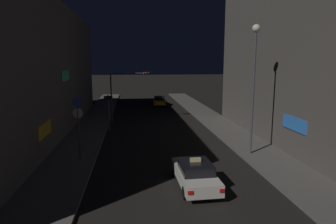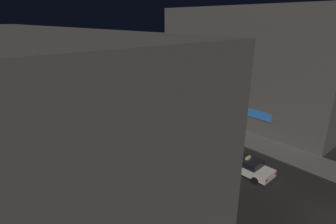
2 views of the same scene
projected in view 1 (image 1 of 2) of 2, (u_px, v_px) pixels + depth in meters
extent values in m
cube|color=#5B5651|center=(94.00, 122.00, 32.19)|extent=(3.36, 54.44, 0.17)
cube|color=#5B5651|center=(212.00, 119.00, 33.80)|extent=(3.36, 54.44, 0.17)
cube|color=#514C47|center=(3.00, 70.00, 25.06)|extent=(10.30, 35.08, 11.75)
cube|color=yellow|center=(45.00, 130.00, 19.46)|extent=(0.08, 2.80, 0.90)
cube|color=#26CC66|center=(65.00, 76.00, 25.77)|extent=(0.08, 2.80, 0.90)
cube|color=#514C47|center=(335.00, 58.00, 24.00)|extent=(11.61, 22.64, 13.78)
cube|color=#337FE5|center=(294.00, 124.00, 19.60)|extent=(0.08, 2.80, 0.90)
cube|color=silver|center=(195.00, 175.00, 15.53)|extent=(1.92, 4.45, 0.60)
cube|color=black|center=(196.00, 167.00, 15.25)|extent=(1.64, 2.02, 0.50)
cube|color=red|center=(190.00, 193.00, 13.24)|extent=(0.24, 0.07, 0.16)
cube|color=red|center=(222.00, 191.00, 13.46)|extent=(0.24, 0.07, 0.16)
cylinder|color=black|center=(175.00, 172.00, 16.80)|extent=(0.24, 0.65, 0.64)
cylinder|color=black|center=(202.00, 171.00, 17.03)|extent=(0.24, 0.65, 0.64)
cylinder|color=black|center=(185.00, 193.00, 14.14)|extent=(0.24, 0.65, 0.64)
cylinder|color=black|center=(217.00, 191.00, 14.37)|extent=(0.24, 0.65, 0.64)
cube|color=#F4E08C|center=(195.00, 160.00, 15.28)|extent=(0.56, 0.20, 0.20)
cube|color=yellow|center=(159.00, 101.00, 44.80)|extent=(2.12, 4.52, 0.60)
cube|color=black|center=(159.00, 98.00, 44.51)|extent=(1.72, 2.09, 0.50)
cube|color=red|center=(155.00, 103.00, 42.56)|extent=(0.24, 0.08, 0.16)
cube|color=red|center=(165.00, 103.00, 42.63)|extent=(0.24, 0.08, 0.16)
cylinder|color=black|center=(154.00, 102.00, 46.15)|extent=(0.27, 0.65, 0.64)
cylinder|color=black|center=(164.00, 102.00, 46.23)|extent=(0.27, 0.65, 0.64)
cylinder|color=black|center=(154.00, 105.00, 43.47)|extent=(0.27, 0.65, 0.64)
cylinder|color=black|center=(165.00, 105.00, 43.55)|extent=(0.27, 0.65, 0.64)
cylinder|color=#47474C|center=(111.00, 97.00, 32.00)|extent=(0.16, 0.16, 5.63)
cylinder|color=#47474C|center=(128.00, 73.00, 31.80)|extent=(3.85, 0.10, 0.10)
cube|color=black|center=(146.00, 73.00, 32.03)|extent=(0.80, 0.28, 0.32)
sphere|color=red|center=(144.00, 73.00, 31.83)|extent=(0.20, 0.20, 0.20)
sphere|color=#3F2D0C|center=(146.00, 73.00, 31.86)|extent=(0.20, 0.20, 0.20)
sphere|color=#0C3319|center=(148.00, 73.00, 31.89)|extent=(0.20, 0.20, 0.20)
cylinder|color=#47474C|center=(109.00, 113.00, 28.04)|extent=(0.16, 0.16, 3.48)
cube|color=black|center=(108.00, 98.00, 27.78)|extent=(0.80, 0.28, 0.32)
sphere|color=red|center=(105.00, 98.00, 27.58)|extent=(0.20, 0.20, 0.20)
sphere|color=#3F2D0C|center=(108.00, 98.00, 27.61)|extent=(0.20, 0.20, 0.20)
sphere|color=#0C3319|center=(111.00, 98.00, 27.64)|extent=(0.20, 0.20, 0.20)
cylinder|color=#47474C|center=(79.00, 130.00, 19.07)|extent=(0.10, 0.10, 4.04)
cylinder|color=blue|center=(77.00, 102.00, 18.73)|extent=(0.55, 0.03, 0.55)
cylinder|color=white|center=(78.00, 113.00, 18.86)|extent=(0.64, 0.03, 0.64)
cylinder|color=#47474C|center=(253.00, 95.00, 20.08)|extent=(0.16, 0.16, 8.35)
sphere|color=#EAE5C6|center=(256.00, 28.00, 19.33)|extent=(0.54, 0.54, 0.54)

